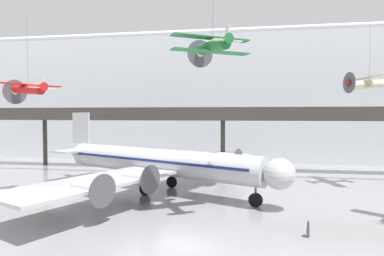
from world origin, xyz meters
The scene contains 9 objects.
ground_plane centered at (0.00, 0.00, 0.00)m, with size 260.00×260.00×0.00m, color gray.
hangar_back_wall centered at (0.00, 41.11, 11.95)m, with size 140.00×3.00×23.91m.
mezzanine_walkway centered at (0.00, 29.93, 8.05)m, with size 110.00×3.20×9.70m.
ceiling_truss_beam centered at (0.00, 22.02, 19.28)m, with size 120.00×0.60×0.60m.
airliner_silver_main centered at (-6.21, 15.06, 3.24)m, with size 29.71×35.04×8.88m.
suspended_plane_green_biplane centered at (1.17, 5.71, 14.15)m, with size 6.26×5.70×6.26m.
suspended_plane_cream_biplane centered at (17.88, 21.10, 12.19)m, with size 5.86×6.92×7.85m.
suspended_plane_red_highwing centered at (-18.40, 9.98, 11.29)m, with size 6.31×7.13×9.14m.
info_sign_pedestal centered at (8.29, 2.78, 0.46)m, with size 0.28×0.75×1.24m.
Camera 1 is at (4.26, -21.99, 8.65)m, focal length 32.00 mm.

